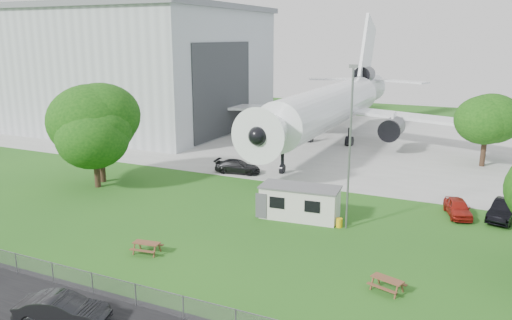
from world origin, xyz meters
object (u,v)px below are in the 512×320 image
at_px(hangar, 118,66).
at_px(site_cabin, 300,202).
at_px(picnic_west, 147,253).
at_px(car_centre_sedan, 62,310).
at_px(airliner, 332,104).
at_px(picnic_east, 387,291).

height_order(hangar, site_cabin, hangar).
xyz_separation_m(picnic_west, car_centre_sedan, (1.41, -8.66, 0.76)).
bearing_deg(airliner, car_centre_sedan, -89.05).
xyz_separation_m(airliner, picnic_east, (14.82, -38.03, -5.27)).
xyz_separation_m(airliner, car_centre_sedan, (0.80, -48.32, -4.51)).
height_order(picnic_east, car_centre_sedan, car_centre_sedan).
xyz_separation_m(site_cabin, car_centre_sedan, (-5.48, -19.23, -0.56)).
height_order(airliner, site_cabin, airliner).
relative_size(site_cabin, picnic_west, 3.81).
height_order(picnic_west, picnic_east, same).
distance_m(site_cabin, car_centre_sedan, 20.00).
bearing_deg(car_centre_sedan, picnic_east, -70.72).
bearing_deg(hangar, airliner, -0.22).
bearing_deg(site_cabin, picnic_east, -46.31).
xyz_separation_m(site_cabin, picnic_east, (8.54, -8.94, -1.31)).
bearing_deg(picnic_east, site_cabin, 151.47).
distance_m(hangar, picnic_west, 54.06).
bearing_deg(picnic_east, airliner, 129.08).
bearing_deg(car_centre_sedan, hangar, 20.22).
bearing_deg(picnic_west, picnic_east, -2.03).
bearing_deg(airliner, hangar, 179.78).
bearing_deg(hangar, site_cabin, -34.67).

